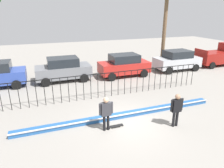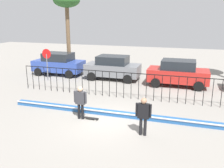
{
  "view_description": "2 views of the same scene",
  "coord_description": "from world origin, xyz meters",
  "px_view_note": "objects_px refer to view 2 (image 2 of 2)",
  "views": [
    {
      "loc": [
        -3.81,
        -8.27,
        5.32
      ],
      "look_at": [
        -0.08,
        1.98,
        1.44
      ],
      "focal_mm": 32.68,
      "sensor_mm": 36.0,
      "label": 1
    },
    {
      "loc": [
        3.8,
        -10.87,
        4.99
      ],
      "look_at": [
        -0.07,
        1.36,
        1.47
      ],
      "focal_mm": 40.15,
      "sensor_mm": 36.0,
      "label": 2
    }
  ],
  "objects_px": {
    "skateboard": "(91,118)",
    "stop_sign": "(47,60)",
    "skateboarder": "(80,100)",
    "parked_car_red": "(178,73)",
    "parked_car_gray": "(113,67)",
    "camera_operator": "(143,113)",
    "parked_car_blue": "(59,64)",
    "palm_tree_short": "(67,4)"
  },
  "relations": [
    {
      "from": "parked_car_red",
      "to": "palm_tree_short",
      "type": "bearing_deg",
      "value": 160.06
    },
    {
      "from": "skateboard",
      "to": "skateboarder",
      "type": "bearing_deg",
      "value": 166.04
    },
    {
      "from": "palm_tree_short",
      "to": "parked_car_gray",
      "type": "bearing_deg",
      "value": -25.32
    },
    {
      "from": "palm_tree_short",
      "to": "parked_car_red",
      "type": "bearing_deg",
      "value": -15.7
    },
    {
      "from": "skateboard",
      "to": "stop_sign",
      "type": "bearing_deg",
      "value": 112.15
    },
    {
      "from": "parked_car_gray",
      "to": "palm_tree_short",
      "type": "height_order",
      "value": "palm_tree_short"
    },
    {
      "from": "skateboard",
      "to": "parked_car_gray",
      "type": "relative_size",
      "value": 0.19
    },
    {
      "from": "parked_car_red",
      "to": "stop_sign",
      "type": "height_order",
      "value": "stop_sign"
    },
    {
      "from": "parked_car_blue",
      "to": "parked_car_red",
      "type": "height_order",
      "value": "same"
    },
    {
      "from": "skateboard",
      "to": "palm_tree_short",
      "type": "relative_size",
      "value": 0.11
    },
    {
      "from": "palm_tree_short",
      "to": "skateboard",
      "type": "bearing_deg",
      "value": -58.34
    },
    {
      "from": "skateboard",
      "to": "parked_car_red",
      "type": "bearing_deg",
      "value": 41.15
    },
    {
      "from": "parked_car_blue",
      "to": "parked_car_gray",
      "type": "relative_size",
      "value": 1.0
    },
    {
      "from": "camera_operator",
      "to": "stop_sign",
      "type": "xyz_separation_m",
      "value": [
        -8.94,
        7.05,
        0.6
      ]
    },
    {
      "from": "camera_operator",
      "to": "stop_sign",
      "type": "distance_m",
      "value": 11.41
    },
    {
      "from": "skateboarder",
      "to": "skateboard",
      "type": "bearing_deg",
      "value": -10.09
    },
    {
      "from": "palm_tree_short",
      "to": "parked_car_blue",
      "type": "bearing_deg",
      "value": -86.71
    },
    {
      "from": "skateboarder",
      "to": "parked_car_gray",
      "type": "xyz_separation_m",
      "value": [
        -0.89,
        8.15,
        -0.03
      ]
    },
    {
      "from": "camera_operator",
      "to": "skateboard",
      "type": "bearing_deg",
      "value": 22.52
    },
    {
      "from": "skateboard",
      "to": "camera_operator",
      "type": "relative_size",
      "value": 0.47
    },
    {
      "from": "skateboarder",
      "to": "parked_car_blue",
      "type": "distance_m",
      "value": 10.14
    },
    {
      "from": "parked_car_gray",
      "to": "skateboarder",
      "type": "bearing_deg",
      "value": -79.69
    },
    {
      "from": "camera_operator",
      "to": "stop_sign",
      "type": "relative_size",
      "value": 0.68
    },
    {
      "from": "parked_car_blue",
      "to": "stop_sign",
      "type": "relative_size",
      "value": 1.72
    },
    {
      "from": "stop_sign",
      "to": "parked_car_gray",
      "type": "bearing_deg",
      "value": 21.82
    },
    {
      "from": "parked_car_blue",
      "to": "camera_operator",
      "type": "bearing_deg",
      "value": -48.6
    },
    {
      "from": "camera_operator",
      "to": "parked_car_red",
      "type": "relative_size",
      "value": 0.39
    },
    {
      "from": "parked_car_red",
      "to": "stop_sign",
      "type": "xyz_separation_m",
      "value": [
        -9.87,
        -1.46,
        0.64
      ]
    },
    {
      "from": "camera_operator",
      "to": "parked_car_gray",
      "type": "bearing_deg",
      "value": -24.75
    },
    {
      "from": "camera_operator",
      "to": "parked_car_red",
      "type": "height_order",
      "value": "parked_car_red"
    },
    {
      "from": "parked_car_red",
      "to": "camera_operator",
      "type": "bearing_deg",
      "value": -100.48
    },
    {
      "from": "skateboarder",
      "to": "parked_car_red",
      "type": "xyz_separation_m",
      "value": [
        4.21,
        7.69,
        -0.03
      ]
    },
    {
      "from": "parked_car_gray",
      "to": "parked_car_red",
      "type": "distance_m",
      "value": 5.11
    },
    {
      "from": "skateboard",
      "to": "stop_sign",
      "type": "relative_size",
      "value": 0.32
    },
    {
      "from": "parked_car_blue",
      "to": "stop_sign",
      "type": "distance_m",
      "value": 2.16
    },
    {
      "from": "parked_car_gray",
      "to": "stop_sign",
      "type": "relative_size",
      "value": 1.72
    },
    {
      "from": "skateboard",
      "to": "parked_car_blue",
      "type": "xyz_separation_m",
      "value": [
        -6.33,
        8.22,
        0.91
      ]
    },
    {
      "from": "skateboarder",
      "to": "skateboard",
      "type": "relative_size",
      "value": 2.09
    },
    {
      "from": "camera_operator",
      "to": "parked_car_gray",
      "type": "distance_m",
      "value": 9.89
    },
    {
      "from": "parked_car_red",
      "to": "stop_sign",
      "type": "bearing_deg",
      "value": -175.85
    },
    {
      "from": "parked_car_gray",
      "to": "stop_sign",
      "type": "distance_m",
      "value": 5.19
    },
    {
      "from": "skateboarder",
      "to": "parked_car_gray",
      "type": "height_order",
      "value": "parked_car_gray"
    }
  ]
}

